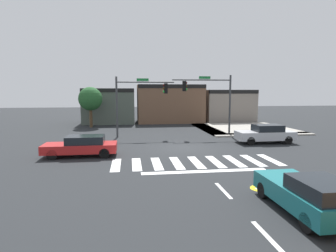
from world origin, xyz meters
TOP-DOWN VIEW (x-y plane):
  - ground_plane at (0.00, 0.00)m, footprint 120.00×120.00m
  - crosswalk_near at (-0.00, -4.50)m, footprint 10.06×3.03m
  - lane_markings at (1.11, -12.02)m, footprint 6.80×20.25m
  - bike_detector_marking at (1.74, -9.49)m, footprint 0.98×0.98m
  - curb_corner_northeast at (8.49, 9.42)m, footprint 10.00×10.60m
  - storefront_row at (1.39, 18.70)m, footprint 23.46×5.82m
  - traffic_signal_northwest at (-3.04, 5.81)m, footprint 5.42×0.32m
  - traffic_signal_northeast at (3.62, 5.47)m, footprint 5.69×0.32m
  - car_red at (-7.07, -1.90)m, footprint 4.69×1.83m
  - car_silver at (7.18, 1.12)m, footprint 4.67×1.83m
  - car_teal at (2.06, -12.22)m, footprint 1.76×4.27m
  - roadside_tree at (-8.50, 14.00)m, footprint 2.80×2.80m

SIDE VIEW (x-z plane):
  - ground_plane at x=0.00m, z-range 0.00..0.00m
  - bike_detector_marking at x=1.74m, z-range 0.00..0.01m
  - crosswalk_near at x=0.00m, z-range 0.00..0.01m
  - lane_markings at x=1.11m, z-range 0.00..0.01m
  - curb_corner_northeast at x=8.49m, z-range 0.00..0.15m
  - car_red at x=-7.07m, z-range 0.03..1.38m
  - car_teal at x=2.06m, z-range 0.01..1.45m
  - car_silver at x=7.18m, z-range 0.01..1.54m
  - storefront_row at x=1.39m, z-range -0.16..5.03m
  - roadside_tree at x=-8.50m, z-range 0.97..5.77m
  - traffic_signal_northwest at x=-3.04m, z-range 1.06..6.66m
  - traffic_signal_northeast at x=3.62m, z-range 1.12..6.92m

